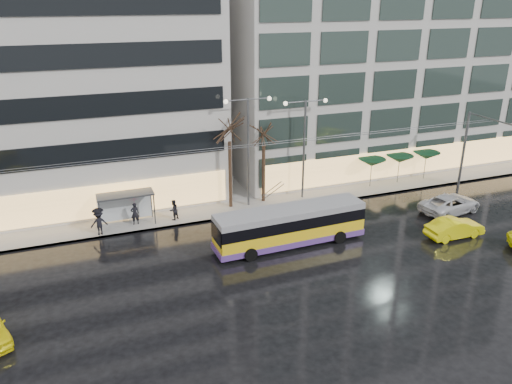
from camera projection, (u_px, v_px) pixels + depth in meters
ground at (276, 273)px, 32.01m from camera, size 140.00×140.00×0.00m
sidewalk at (237, 192)px, 44.83m from camera, size 80.00×10.00×0.15m
kerb at (256, 213)px, 40.52m from camera, size 80.00×0.10×0.15m
building_right at (379, 37)px, 50.12m from camera, size 32.00×14.00×25.00m
trolleybus at (290, 227)px, 35.15m from camera, size 11.00×4.36×5.07m
catenary at (249, 170)px, 37.69m from camera, size 42.24×5.12×7.00m
bus_shelter at (120, 202)px, 37.86m from camera, size 4.20×1.60×2.51m
street_lamp_near at (248, 138)px, 39.87m from camera, size 3.96×0.36×9.03m
street_lamp_far at (304, 135)px, 41.61m from camera, size 3.96×0.36×8.53m
tree_a at (229, 125)px, 39.15m from camera, size 3.20×3.20×8.40m
tree_b at (264, 130)px, 40.56m from camera, size 3.20×3.20×7.70m
parasol_a at (372, 163)px, 45.27m from camera, size 2.50×2.50×2.65m
parasol_b at (400, 159)px, 46.25m from camera, size 2.50×2.50×2.65m
parasol_c at (426, 156)px, 47.23m from camera, size 2.50×2.50×2.65m
taxi_b at (455, 228)px, 36.49m from camera, size 4.41×1.54×1.45m
sedan_silver at (450, 204)px, 40.65m from camera, size 5.77×3.39×1.51m
pedestrian_a at (134, 207)px, 37.95m from camera, size 1.05×1.07×2.19m
pedestrian_b at (174, 210)px, 38.96m from camera, size 1.01×0.96×1.64m
pedestrian_c at (99, 220)px, 36.42m from camera, size 1.27×0.90×2.11m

